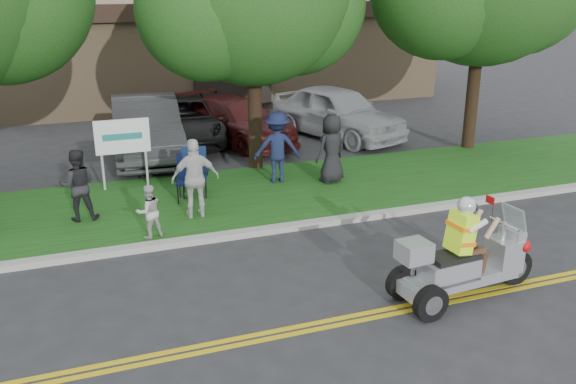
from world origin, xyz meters
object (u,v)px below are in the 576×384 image
object	(u,v)px
lawn_chair_a	(189,174)
trike_scooter	(463,264)
spectator_adult_right	(195,178)
parked_car_right	(235,121)
parked_car_left	(146,128)
parked_car_mid	(184,120)
lawn_chair_b	(194,168)
parked_car_far_right	(337,112)
spectator_adult_mid	(78,185)

from	to	relation	value
lawn_chair_a	trike_scooter	bearing A→B (deg)	-45.56
spectator_adult_right	parked_car_right	size ratio (longest dim) A/B	0.36
parked_car_left	parked_car_mid	distance (m)	1.94
parked_car_mid	parked_car_right	size ratio (longest dim) A/B	1.04
trike_scooter	parked_car_right	world-z (taller)	trike_scooter
trike_scooter	spectator_adult_right	bearing A→B (deg)	119.93
trike_scooter	lawn_chair_b	bearing A→B (deg)	111.12
trike_scooter	parked_car_far_right	distance (m)	10.55
trike_scooter	spectator_adult_mid	world-z (taller)	trike_scooter
parked_car_mid	parked_car_far_right	xyz separation A→B (m)	(4.67, -1.13, 0.15)
trike_scooter	spectator_adult_mid	bearing A→B (deg)	131.31
lawn_chair_a	parked_car_right	distance (m)	5.56
lawn_chair_b	parked_car_right	distance (m)	5.20
trike_scooter	lawn_chair_b	world-z (taller)	trike_scooter
parked_car_far_right	trike_scooter	bearing A→B (deg)	-123.62
spectator_adult_right	parked_car_far_right	bearing A→B (deg)	-132.68
lawn_chair_b	spectator_adult_right	bearing A→B (deg)	-87.31
parked_car_right	trike_scooter	bearing A→B (deg)	-108.00
spectator_adult_mid	spectator_adult_right	bearing A→B (deg)	168.74
spectator_adult_right	parked_car_far_right	distance (m)	8.00
parked_car_far_right	lawn_chair_a	bearing A→B (deg)	-161.49
spectator_adult_mid	parked_car_mid	distance (m)	6.93
spectator_adult_mid	parked_car_right	bearing A→B (deg)	-126.60
spectator_adult_right	parked_car_left	size ratio (longest dim) A/B	0.33
spectator_adult_mid	parked_car_mid	xyz separation A→B (m)	(3.32, 6.08, -0.18)
parked_car_left	lawn_chair_b	bearing A→B (deg)	-77.70
spectator_adult_mid	parked_car_far_right	world-z (taller)	parked_car_far_right
spectator_adult_mid	parked_car_mid	size ratio (longest dim) A/B	0.31
lawn_chair_a	spectator_adult_mid	world-z (taller)	spectator_adult_mid
spectator_adult_mid	parked_car_left	world-z (taller)	parked_car_left
trike_scooter	parked_car_right	size ratio (longest dim) A/B	0.56
lawn_chair_a	parked_car_left	xyz separation A→B (m)	(-0.36, 4.20, 0.16)
lawn_chair_b	parked_car_right	world-z (taller)	parked_car_right
lawn_chair_a	parked_car_mid	world-z (taller)	parked_car_mid
parked_car_left	parked_car_far_right	xyz separation A→B (m)	(6.00, 0.27, -0.02)
lawn_chair_a	parked_car_right	xyz separation A→B (m)	(2.44, 5.00, -0.01)
trike_scooter	parked_car_far_right	world-z (taller)	trike_scooter
trike_scooter	spectator_adult_mid	size ratio (longest dim) A/B	1.76
parked_car_left	parked_car_far_right	world-z (taller)	parked_car_left
parked_car_mid	parked_car_right	xyz separation A→B (m)	(1.47, -0.60, 0.01)
trike_scooter	lawn_chair_a	world-z (taller)	trike_scooter
lawn_chair_b	parked_car_far_right	xyz separation A→B (m)	(5.45, 4.15, 0.11)
lawn_chair_a	spectator_adult_right	distance (m)	1.15
parked_car_right	spectator_adult_mid	bearing A→B (deg)	-152.89
parked_car_far_right	parked_car_left	bearing A→B (deg)	162.68
lawn_chair_b	spectator_adult_mid	xyz separation A→B (m)	(-2.54, -0.79, 0.13)
parked_car_right	lawn_chair_b	bearing A→B (deg)	-137.39
spectator_adult_right	parked_car_mid	distance (m)	6.81
spectator_adult_mid	lawn_chair_a	bearing A→B (deg)	-163.99
parked_car_left	parked_car_right	distance (m)	2.92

